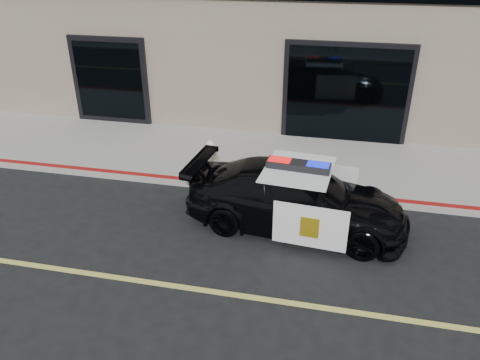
# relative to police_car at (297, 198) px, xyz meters

# --- Properties ---
(ground) EXTENTS (120.00, 120.00, 0.00)m
(ground) POSITION_rel_police_car_xyz_m (1.82, -2.33, -0.65)
(ground) COLOR black
(ground) RESTS_ON ground
(sidewalk_n) EXTENTS (60.00, 3.50, 0.15)m
(sidewalk_n) POSITION_rel_police_car_xyz_m (1.82, 2.92, -0.57)
(sidewalk_n) COLOR gray
(sidewalk_n) RESTS_ON ground
(police_car) EXTENTS (2.58, 4.74, 1.45)m
(police_car) POSITION_rel_police_car_xyz_m (0.00, 0.00, 0.00)
(police_car) COLOR black
(police_car) RESTS_ON ground
(fire_hydrant) EXTENTS (0.39, 0.54, 0.86)m
(fire_hydrant) POSITION_rel_police_car_xyz_m (-2.26, 1.71, -0.10)
(fire_hydrant) COLOR beige
(fire_hydrant) RESTS_ON sidewalk_n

